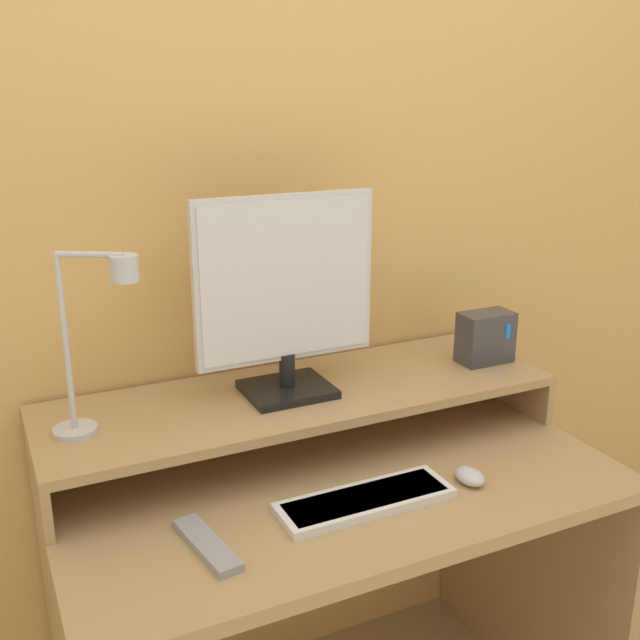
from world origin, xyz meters
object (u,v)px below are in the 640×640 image
Objects in this scene: monitor at (286,294)px; keyboard at (365,500)px; mouse at (470,476)px; remote_control at (207,545)px; router_dock at (485,337)px; desk_lamp at (97,332)px.

monitor is 0.47m from keyboard.
remote_control is (-0.57, 0.01, -0.01)m from mouse.
keyboard is (-0.50, -0.28, -0.18)m from router_dock.
desk_lamp is 0.95m from router_dock.
monitor is at bearing 96.23° from keyboard.
desk_lamp is (-0.41, -0.04, -0.02)m from monitor.
remote_control is at bearing 178.72° from mouse.
router_dock is at bearing -3.19° from monitor.
desk_lamp reaches higher than remote_control.
keyboard is (0.03, -0.31, -0.35)m from monitor.
monitor is at bearing 176.81° from router_dock.
remote_control is at bearing -67.57° from desk_lamp.
monitor is at bearing 47.20° from remote_control.
keyboard is at bearing 175.27° from mouse.
mouse is 0.39× the size of remote_control.
desk_lamp is 0.81m from mouse.
desk_lamp is 0.45m from remote_control.
remote_control is (-0.33, -0.01, -0.00)m from keyboard.
mouse is (-0.26, -0.30, -0.18)m from router_dock.
remote_control is (-0.83, -0.29, -0.18)m from router_dock.
remote_control is (-0.30, -0.32, -0.35)m from monitor.
desk_lamp is 1.88× the size of remote_control.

